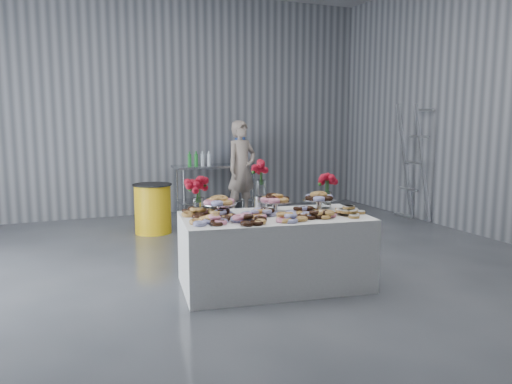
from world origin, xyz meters
TOP-DOWN VIEW (x-y plane):
  - ground at (0.00, 0.00)m, footprint 9.00×9.00m
  - room_walls at (-0.27, 0.07)m, footprint 8.04×9.04m
  - display_table at (0.19, -0.02)m, footprint 2.02×1.26m
  - prep_table at (0.88, 4.10)m, footprint 1.50×0.60m
  - donut_mounds at (0.19, -0.07)m, footprint 1.90×1.05m
  - cake_stand_left at (-0.33, 0.21)m, footprint 0.36×0.36m
  - cake_stand_mid at (0.26, 0.13)m, footprint 0.36×0.36m
  - cake_stand_right at (0.76, 0.05)m, footprint 0.36×0.36m
  - danish_pile at (0.91, -0.27)m, footprint 0.48×0.48m
  - bouquet_left at (-0.52, 0.34)m, footprint 0.26×0.26m
  - bouquet_right at (0.93, 0.18)m, footprint 0.26×0.26m
  - bouquet_center at (0.19, 0.34)m, footprint 0.26×0.26m
  - water_jug at (1.38, 4.10)m, footprint 0.28×0.28m
  - drink_bottles at (0.56, 4.00)m, footprint 0.54×0.08m
  - person at (1.22, 3.60)m, footprint 0.73×0.60m
  - trash_barrel at (-0.50, 2.93)m, footprint 0.59×0.59m
  - stepladder at (3.75, 2.10)m, footprint 0.63×0.50m

SIDE VIEW (x-z plane):
  - ground at x=0.00m, z-range 0.00..0.00m
  - display_table at x=0.19m, z-range 0.00..0.75m
  - trash_barrel at x=-0.50m, z-range 0.00..0.76m
  - prep_table at x=0.88m, z-range 0.17..1.07m
  - donut_mounds at x=0.19m, z-range 0.75..0.84m
  - danish_pile at x=0.91m, z-range 0.75..0.86m
  - person at x=1.22m, z-range 0.00..1.71m
  - cake_stand_left at x=-0.33m, z-range 0.80..0.98m
  - cake_stand_mid at x=0.26m, z-range 0.80..0.98m
  - cake_stand_right at x=0.76m, z-range 0.80..0.98m
  - stepladder at x=3.75m, z-range 0.00..2.00m
  - drink_bottles at x=0.56m, z-range 0.90..1.17m
  - bouquet_left at x=-0.52m, z-range 0.84..1.26m
  - bouquet_right at x=0.93m, z-range 0.84..1.26m
  - bouquet_center at x=0.19m, z-range 0.84..1.41m
  - water_jug at x=1.38m, z-range 0.87..1.43m
  - room_walls at x=-0.27m, z-range 0.63..4.65m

